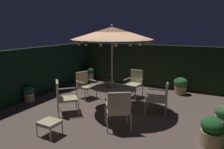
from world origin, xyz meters
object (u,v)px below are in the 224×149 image
object	(u,v)px
patio_chair_southeast	(63,95)
potted_plant_left_far	(212,131)
patio_chair_north	(160,97)
potted_plant_right_near	(29,94)
centerpiece_planter	(109,80)
potted_plant_back_right	(90,74)
patio_chair_east	(85,83)
patio_chair_northeast	(134,82)
patio_dining_table	(112,91)
patio_chair_south	(118,108)
potted_plant_left_near	(181,85)
patio_umbrella	(112,33)
ottoman_footrest	(49,123)

from	to	relation	value
patio_chair_southeast	potted_plant_left_far	xyz separation A→B (m)	(4.22, 0.02, -0.24)
patio_chair_north	potted_plant_right_near	world-z (taller)	patio_chair_north
centerpiece_planter	potted_plant_back_right	world-z (taller)	centerpiece_planter
patio_chair_north	patio_chair_east	xyz separation A→B (m)	(-2.98, 0.26, 0.01)
patio_chair_east	potted_plant_back_right	size ratio (longest dim) A/B	1.45
patio_chair_east	potted_plant_back_right	xyz separation A→B (m)	(-1.23, 2.26, -0.17)
patio_chair_northeast	patio_dining_table	bearing A→B (deg)	-96.57
patio_dining_table	patio_chair_south	xyz separation A→B (m)	(0.86, -1.30, 0.02)
patio_chair_east	potted_plant_right_near	size ratio (longest dim) A/B	1.73
patio_chair_north	patio_chair_northeast	world-z (taller)	patio_chair_northeast
centerpiece_planter	potted_plant_left_near	distance (m)	3.26
patio_chair_southeast	patio_chair_northeast	bearing A→B (deg)	63.32
patio_chair_north	potted_plant_right_near	size ratio (longest dim) A/B	1.68
patio_chair_northeast	patio_umbrella	bearing A→B (deg)	-96.57
centerpiece_planter	potted_plant_back_right	distance (m)	3.74
patio_chair_northeast	potted_plant_back_right	bearing A→B (deg)	156.28
ottoman_footrest	potted_plant_left_far	bearing A→B (deg)	20.15
ottoman_footrest	potted_plant_left_near	size ratio (longest dim) A/B	0.75
ottoman_footrest	potted_plant_left_far	world-z (taller)	potted_plant_left_far
patio_chair_northeast	potted_plant_left_far	bearing A→B (deg)	-41.82
centerpiece_planter	ottoman_footrest	xyz separation A→B (m)	(-0.35, -2.46, -0.61)
centerpiece_planter	potted_plant_left_far	world-z (taller)	centerpiece_planter
patio_chair_north	potted_plant_back_right	xyz separation A→B (m)	(-4.21, 2.52, -0.17)
ottoman_footrest	patio_chair_southeast	bearing A→B (deg)	115.54
patio_dining_table	centerpiece_planter	xyz separation A→B (m)	(-0.16, 0.09, 0.35)
patio_chair_northeast	patio_chair_north	bearing A→B (deg)	-43.21
centerpiece_planter	potted_plant_left_near	size ratio (longest dim) A/B	0.61
ottoman_footrest	potted_plant_left_far	size ratio (longest dim) A/B	0.74
potted_plant_back_right	patio_dining_table	bearing A→B (deg)	-46.24
patio_chair_south	potted_plant_left_near	bearing A→B (deg)	77.91
potted_plant_right_near	potted_plant_back_right	xyz separation A→B (m)	(0.30, 3.58, 0.08)
patio_umbrella	potted_plant_right_near	world-z (taller)	patio_umbrella
centerpiece_planter	potted_plant_left_far	distance (m)	3.49
patio_umbrella	potted_plant_left_far	bearing A→B (deg)	-18.89
potted_plant_back_right	potted_plant_left_far	distance (m)	6.93
patio_chair_east	potted_plant_left_far	xyz separation A→B (m)	(4.54, -1.60, -0.21)
patio_dining_table	patio_chair_southeast	size ratio (longest dim) A/B	1.62
centerpiece_planter	patio_chair_north	world-z (taller)	centerpiece_planter
patio_chair_south	ottoman_footrest	bearing A→B (deg)	-141.99
patio_chair_east	patio_dining_table	bearing A→B (deg)	-20.42
patio_chair_northeast	ottoman_footrest	xyz separation A→B (m)	(-0.69, -3.92, -0.26)
patio_chair_southeast	potted_plant_left_far	size ratio (longest dim) A/B	1.53
potted_plant_left_near	patio_dining_table	bearing A→B (deg)	-122.43
patio_umbrella	patio_dining_table	bearing A→B (deg)	-163.75
patio_chair_south	patio_dining_table	bearing A→B (deg)	123.31
patio_chair_north	potted_plant_left_near	world-z (taller)	patio_chair_north
potted_plant_back_right	ottoman_footrest	bearing A→B (deg)	-67.27
potted_plant_back_right	patio_chair_northeast	bearing A→B (deg)	-23.72
patio_chair_north	patio_chair_east	distance (m)	2.99
patio_dining_table	patio_chair_south	bearing A→B (deg)	-56.69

